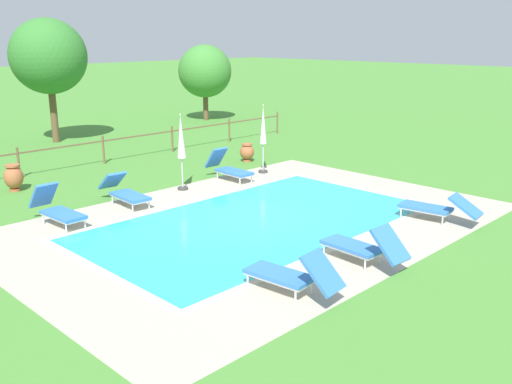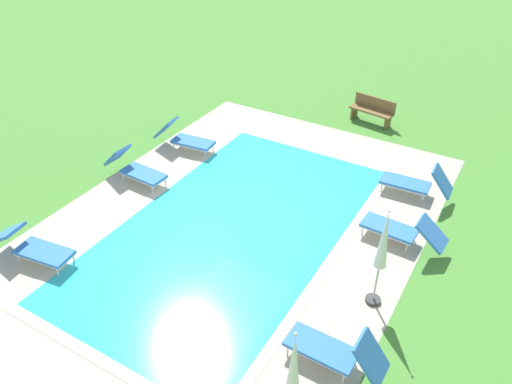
{
  "view_description": "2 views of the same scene",
  "coord_description": "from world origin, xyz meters",
  "px_view_note": "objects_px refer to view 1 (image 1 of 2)",
  "views": [
    {
      "loc": [
        -9.9,
        -9.7,
        4.61
      ],
      "look_at": [
        0.45,
        0.5,
        0.6
      ],
      "focal_mm": 39.89,
      "sensor_mm": 36.0,
      "label": 1
    },
    {
      "loc": [
        8.13,
        5.44,
        7.74
      ],
      "look_at": [
        -1.0,
        0.08,
        0.51
      ],
      "focal_mm": 35.17,
      "sensor_mm": 36.0,
      "label": 2
    }
  ],
  "objects_px": {
    "sun_lounger_south_mid": "(363,246)",
    "patio_umbrella_closed_row_mid_west": "(263,131)",
    "sun_lounger_north_near_steps": "(229,168)",
    "terracotta_urn_by_tree": "(14,177)",
    "sun_lounger_south_near_corner": "(57,209)",
    "terracotta_urn_near_fence": "(247,152)",
    "patio_umbrella_closed_row_west": "(181,142)",
    "tree_centre": "(48,57)",
    "sun_lounger_north_far": "(125,192)",
    "sun_lounger_north_end": "(437,207)",
    "tree_west_mid": "(205,71)",
    "sun_lounger_north_mid": "(291,275)"
  },
  "relations": [
    {
      "from": "tree_centre",
      "to": "patio_umbrella_closed_row_mid_west",
      "type": "bearing_deg",
      "value": -78.06
    },
    {
      "from": "sun_lounger_south_mid",
      "to": "patio_umbrella_closed_row_mid_west",
      "type": "height_order",
      "value": "patio_umbrella_closed_row_mid_west"
    },
    {
      "from": "patio_umbrella_closed_row_west",
      "to": "tree_centre",
      "type": "height_order",
      "value": "tree_centre"
    },
    {
      "from": "patio_umbrella_closed_row_mid_west",
      "to": "sun_lounger_south_mid",
      "type": "bearing_deg",
      "value": -121.81
    },
    {
      "from": "sun_lounger_north_mid",
      "to": "sun_lounger_south_mid",
      "type": "relative_size",
      "value": 1.01
    },
    {
      "from": "terracotta_urn_near_fence",
      "to": "tree_centre",
      "type": "height_order",
      "value": "tree_centre"
    },
    {
      "from": "terracotta_urn_near_fence",
      "to": "tree_centre",
      "type": "xyz_separation_m",
      "value": [
        -3.13,
        9.0,
        3.35
      ]
    },
    {
      "from": "terracotta_urn_by_tree",
      "to": "sun_lounger_north_far",
      "type": "bearing_deg",
      "value": -66.56
    },
    {
      "from": "sun_lounger_north_far",
      "to": "sun_lounger_south_near_corner",
      "type": "xyz_separation_m",
      "value": [
        -2.14,
        -0.26,
        0.02
      ]
    },
    {
      "from": "sun_lounger_south_near_corner",
      "to": "patio_umbrella_closed_row_west",
      "type": "relative_size",
      "value": 0.8
    },
    {
      "from": "sun_lounger_north_far",
      "to": "patio_umbrella_closed_row_west",
      "type": "xyz_separation_m",
      "value": [
        2.14,
        0.11,
        1.12
      ]
    },
    {
      "from": "sun_lounger_north_end",
      "to": "patio_umbrella_closed_row_mid_west",
      "type": "xyz_separation_m",
      "value": [
        0.72,
        6.86,
        1.11
      ]
    },
    {
      "from": "patio_umbrella_closed_row_west",
      "to": "terracotta_urn_near_fence",
      "type": "height_order",
      "value": "patio_umbrella_closed_row_west"
    },
    {
      "from": "sun_lounger_north_mid",
      "to": "patio_umbrella_closed_row_west",
      "type": "bearing_deg",
      "value": 66.2
    },
    {
      "from": "sun_lounger_south_mid",
      "to": "sun_lounger_north_far",
      "type": "bearing_deg",
      "value": 98.59
    },
    {
      "from": "sun_lounger_south_mid",
      "to": "patio_umbrella_closed_row_mid_west",
      "type": "xyz_separation_m",
      "value": [
        4.42,
        7.12,
        1.09
      ]
    },
    {
      "from": "patio_umbrella_closed_row_mid_west",
      "to": "terracotta_urn_near_fence",
      "type": "bearing_deg",
      "value": 62.61
    },
    {
      "from": "sun_lounger_north_far",
      "to": "patio_umbrella_closed_row_west",
      "type": "distance_m",
      "value": 2.42
    },
    {
      "from": "sun_lounger_south_near_corner",
      "to": "tree_centre",
      "type": "height_order",
      "value": "tree_centre"
    },
    {
      "from": "sun_lounger_north_far",
      "to": "patio_umbrella_closed_row_mid_west",
      "type": "relative_size",
      "value": 0.85
    },
    {
      "from": "patio_umbrella_closed_row_mid_west",
      "to": "terracotta_urn_near_fence",
      "type": "relative_size",
      "value": 3.43
    },
    {
      "from": "sun_lounger_north_mid",
      "to": "sun_lounger_north_far",
      "type": "height_order",
      "value": "sun_lounger_north_mid"
    },
    {
      "from": "sun_lounger_north_mid",
      "to": "sun_lounger_south_mid",
      "type": "distance_m",
      "value": 2.14
    },
    {
      "from": "sun_lounger_north_far",
      "to": "patio_umbrella_closed_row_west",
      "type": "relative_size",
      "value": 0.86
    },
    {
      "from": "sun_lounger_north_end",
      "to": "patio_umbrella_closed_row_mid_west",
      "type": "bearing_deg",
      "value": 84.04
    },
    {
      "from": "sun_lounger_north_mid",
      "to": "sun_lounger_south_near_corner",
      "type": "distance_m",
      "value": 6.95
    },
    {
      "from": "sun_lounger_north_near_steps",
      "to": "sun_lounger_north_end",
      "type": "bearing_deg",
      "value": -83.59
    },
    {
      "from": "sun_lounger_north_end",
      "to": "terracotta_urn_by_tree",
      "type": "distance_m",
      "value": 12.37
    },
    {
      "from": "sun_lounger_north_near_steps",
      "to": "sun_lounger_north_mid",
      "type": "relative_size",
      "value": 0.94
    },
    {
      "from": "sun_lounger_north_end",
      "to": "patio_umbrella_closed_row_west",
      "type": "bearing_deg",
      "value": 110.57
    },
    {
      "from": "terracotta_urn_near_fence",
      "to": "patio_umbrella_closed_row_mid_west",
      "type": "bearing_deg",
      "value": -117.39
    },
    {
      "from": "terracotta_urn_near_fence",
      "to": "sun_lounger_south_mid",
      "type": "bearing_deg",
      "value": -120.99
    },
    {
      "from": "sun_lounger_south_near_corner",
      "to": "terracotta_urn_near_fence",
      "type": "relative_size",
      "value": 2.72
    },
    {
      "from": "sun_lounger_north_end",
      "to": "terracotta_urn_near_fence",
      "type": "xyz_separation_m",
      "value": [
        1.59,
        8.55,
        0.01
      ]
    },
    {
      "from": "sun_lounger_north_near_steps",
      "to": "sun_lounger_north_far",
      "type": "bearing_deg",
      "value": -179.54
    },
    {
      "from": "sun_lounger_north_near_steps",
      "to": "tree_west_mid",
      "type": "relative_size",
      "value": 0.45
    },
    {
      "from": "sun_lounger_north_end",
      "to": "terracotta_urn_by_tree",
      "type": "xyz_separation_m",
      "value": [
        -6.37,
        10.61,
        0.08
      ]
    },
    {
      "from": "sun_lounger_north_near_steps",
      "to": "sun_lounger_south_mid",
      "type": "xyz_separation_m",
      "value": [
        -2.92,
        -7.25,
        -0.01
      ]
    },
    {
      "from": "terracotta_urn_by_tree",
      "to": "tree_west_mid",
      "type": "relative_size",
      "value": 0.2
    },
    {
      "from": "terracotta_urn_near_fence",
      "to": "tree_west_mid",
      "type": "xyz_separation_m",
      "value": [
        6.06,
        9.46,
        2.32
      ]
    },
    {
      "from": "sun_lounger_north_mid",
      "to": "terracotta_urn_near_fence",
      "type": "height_order",
      "value": "sun_lounger_north_mid"
    },
    {
      "from": "sun_lounger_north_end",
      "to": "tree_west_mid",
      "type": "distance_m",
      "value": 19.7
    },
    {
      "from": "sun_lounger_south_near_corner",
      "to": "patio_umbrella_closed_row_mid_west",
      "type": "distance_m",
      "value": 7.73
    },
    {
      "from": "sun_lounger_north_end",
      "to": "patio_umbrella_closed_row_mid_west",
      "type": "distance_m",
      "value": 6.99
    },
    {
      "from": "tree_centre",
      "to": "tree_west_mid",
      "type": "bearing_deg",
      "value": 2.86
    },
    {
      "from": "sun_lounger_south_near_corner",
      "to": "tree_west_mid",
      "type": "height_order",
      "value": "tree_west_mid"
    },
    {
      "from": "tree_west_mid",
      "to": "terracotta_urn_by_tree",
      "type": "bearing_deg",
      "value": -152.18
    },
    {
      "from": "sun_lounger_north_far",
      "to": "sun_lounger_north_mid",
      "type": "bearing_deg",
      "value": -98.4
    },
    {
      "from": "patio_umbrella_closed_row_mid_west",
      "to": "sun_lounger_north_near_steps",
      "type": "bearing_deg",
      "value": 175.27
    },
    {
      "from": "sun_lounger_north_near_steps",
      "to": "terracotta_urn_by_tree",
      "type": "xyz_separation_m",
      "value": [
        -5.59,
        3.62,
        0.05
      ]
    }
  ]
}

